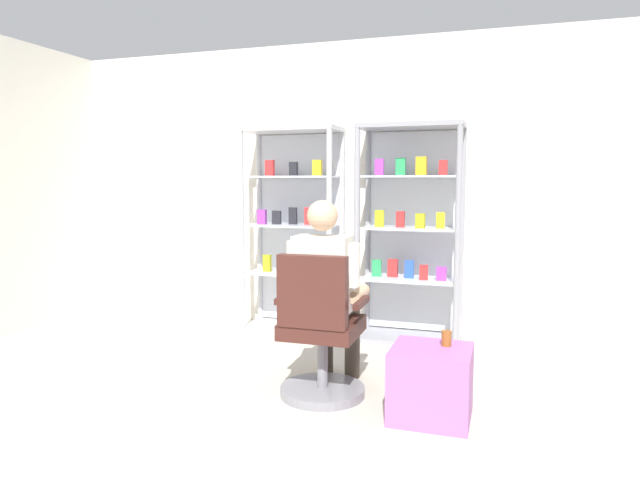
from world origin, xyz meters
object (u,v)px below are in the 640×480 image
(seated_shopkeeper, at_px, (327,286))
(office_chair, at_px, (320,339))
(display_cabinet_right, at_px, (411,232))
(display_cabinet_left, at_px, (295,228))
(storage_crate, at_px, (431,383))
(tea_glass, at_px, (447,338))

(seated_shopkeeper, bearing_deg, office_chair, -89.30)
(display_cabinet_right, xyz_separation_m, office_chair, (-0.32, -1.60, -0.57))
(display_cabinet_left, height_order, storage_crate, display_cabinet_left)
(office_chair, bearing_deg, tea_glass, -0.56)
(seated_shopkeeper, height_order, tea_glass, seated_shopkeeper)
(display_cabinet_left, xyz_separation_m, seated_shopkeeper, (0.78, -1.44, -0.25))
(display_cabinet_right, height_order, office_chair, display_cabinet_right)
(seated_shopkeeper, bearing_deg, storage_crate, -18.61)
(display_cabinet_right, relative_size, tea_glass, 20.41)
(display_cabinet_left, distance_m, tea_glass, 2.31)
(display_cabinet_right, xyz_separation_m, seated_shopkeeper, (-0.32, -1.44, -0.25))
(storage_crate, bearing_deg, seated_shopkeeper, 161.39)
(display_cabinet_right, relative_size, office_chair, 1.98)
(display_cabinet_left, relative_size, storage_crate, 4.10)
(display_cabinet_left, distance_m, storage_crate, 2.38)
(display_cabinet_right, xyz_separation_m, tea_glass, (0.49, -1.61, -0.49))
(display_cabinet_left, relative_size, tea_glass, 20.41)
(seated_shopkeeper, distance_m, tea_glass, 0.86)
(seated_shopkeeper, relative_size, tea_glass, 13.86)
(storage_crate, relative_size, tea_glass, 4.98)
(display_cabinet_left, bearing_deg, office_chair, -63.95)
(display_cabinet_left, relative_size, seated_shopkeeper, 1.47)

